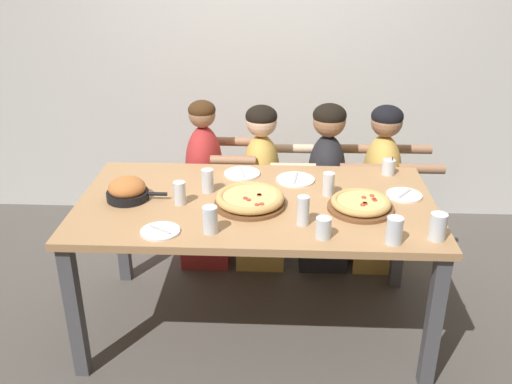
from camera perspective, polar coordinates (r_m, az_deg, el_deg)
The scene contains 23 objects.
ground_plane at distance 3.43m, azimuth 0.00°, elevation -12.98°, with size 18.00×18.00×0.00m, color #514C47.
restaurant_back_panel at distance 4.27m, azimuth 1.00°, elevation 18.05°, with size 10.00×0.06×3.20m, color silver.
dining_table at distance 3.04m, azimuth 0.00°, elevation -2.32°, with size 1.88×1.01×0.80m.
pizza_board_main at distance 2.95m, azimuth 10.44°, elevation -1.20°, with size 0.34×0.34×0.06m.
pizza_board_second at distance 2.94m, azimuth -0.61°, elevation -0.75°, with size 0.37×0.37×0.07m.
skillet_bowl at distance 3.08m, azimuth -12.74°, elevation 0.19°, with size 0.32×0.22×0.12m.
empty_plate_a at distance 3.16m, azimuth 14.59°, elevation -0.31°, with size 0.19×0.19×0.02m.
empty_plate_b at distance 3.33m, azimuth -1.39°, elevation 1.86°, with size 0.21×0.21×0.02m.
empty_plate_c at distance 3.25m, azimuth 3.96°, elevation 1.24°, with size 0.22×0.22×0.02m.
empty_plate_d at distance 2.73m, azimuth -9.55°, elevation -3.89°, with size 0.19×0.19×0.02m.
cocktail_glass_blue at distance 3.41m, azimuth 13.10°, elevation 2.38°, with size 0.08×0.08×0.11m.
drinking_glass_a at distance 3.10m, azimuth -4.86°, elevation 1.04°, with size 0.07×0.07×0.13m.
drinking_glass_b at distance 2.75m, azimuth 4.72°, elevation -1.86°, with size 0.06×0.06×0.15m.
drinking_glass_c at distance 3.08m, azimuth 7.25°, elevation 0.66°, with size 0.06×0.06×0.13m.
drinking_glass_d at distance 2.97m, azimuth -7.64°, elevation -0.10°, with size 0.06×0.06×0.12m.
drinking_glass_e at distance 2.74m, azimuth 17.73°, elevation -3.32°, with size 0.08×0.08×0.13m.
drinking_glass_f at distance 2.68m, azimuth -4.61°, elevation -2.77°, with size 0.07×0.07×0.13m.
drinking_glass_g at distance 2.65m, azimuth 6.75°, elevation -3.67°, with size 0.07×0.07×0.10m.
drinking_glass_h at distance 2.66m, azimuth 13.65°, elevation -3.87°, with size 0.08×0.08×0.13m.
diner_far_midright at distance 3.79m, azimuth 7.01°, elevation -0.01°, with size 0.51×0.40×1.12m.
diner_far_right at distance 3.84m, azimuth 12.31°, elevation -0.24°, with size 0.51×0.40×1.12m.
diner_far_midleft at distance 3.81m, azimuth -5.05°, elevation 0.04°, with size 0.51×0.40×1.13m.
diner_far_center at distance 3.78m, azimuth 0.52°, elevation -0.07°, with size 0.51×0.40×1.11m.
Camera 1 is at (0.13, -2.71, 2.10)m, focal length 40.00 mm.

